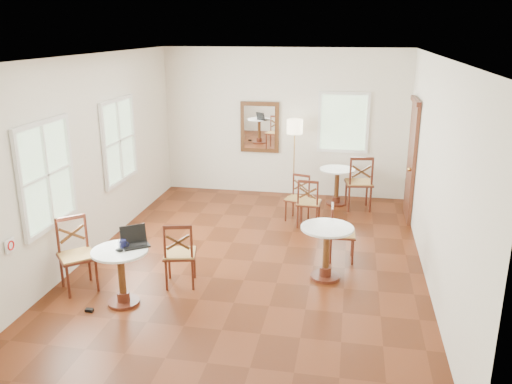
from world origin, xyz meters
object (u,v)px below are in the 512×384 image
cafe_table_near (121,271)px  chair_mid_b (341,233)px  chair_mid_a (309,203)px  chair_back_b (298,198)px  water_glass (120,245)px  cafe_table_mid (326,247)px  floor_lamp (295,132)px  power_adapter (89,310)px  cafe_table_back (337,182)px  chair_back_a (359,183)px  chair_near_a (180,254)px  chair_near_b (77,255)px  mouse (119,250)px  laptop (135,240)px  navy_mug (123,244)px

cafe_table_near → chair_mid_b: chair_mid_b is taller
chair_mid_a → chair_mid_b: 1.45m
chair_back_b → water_glass: 3.92m
chair_back_b → chair_mid_a: bearing=-35.5°
cafe_table_mid → floor_lamp: bearing=103.6°
power_adapter → cafe_table_back: bearing=59.0°
cafe_table_near → water_glass: 0.34m
chair_back_b → floor_lamp: floor_lamp is taller
chair_mid_a → chair_back_a: 1.39m
chair_mid_a → water_glass: bearing=59.7°
chair_near_a → chair_near_b: chair_near_b is taller
mouse → chair_back_a: bearing=44.1°
chair_mid_a → chair_back_b: chair_mid_a is taller
cafe_table_near → power_adapter: size_ratio=7.72×
laptop → power_adapter: 1.02m
cafe_table_near → power_adapter: bearing=-141.6°
laptop → mouse: 0.26m
cafe_table_mid → chair_back_a: size_ratio=0.71×
chair_mid_a → chair_mid_b: bearing=117.5°
chair_back_a → cafe_table_near: bearing=46.5°
chair_back_a → chair_near_b: bearing=38.1°
floor_lamp → chair_near_a: bearing=-104.8°
laptop → cafe_table_near: bearing=-157.9°
chair_back_a → laptop: size_ratio=2.55×
chair_near_a → chair_mid_b: bearing=-163.0°
chair_mid_b → floor_lamp: bearing=17.5°
chair_mid_a → water_glass: (-2.08, -3.12, 0.35)m
chair_near_b → chair_mid_b: (3.42, 1.56, -0.06)m
chair_near_a → navy_mug: 0.84m
chair_mid_b → floor_lamp: 3.18m
water_glass → floor_lamp: bearing=70.5°
chair_near_b → chair_back_a: (3.70, 3.97, 0.05)m
cafe_table_mid → water_glass: (-2.50, -1.14, 0.32)m
cafe_table_near → chair_mid_b: bearing=34.6°
chair_near_a → chair_back_b: size_ratio=1.12×
chair_back_b → power_adapter: bearing=-102.2°
chair_mid_b → cafe_table_back: bearing=0.9°
chair_mid_b → water_glass: bearing=121.6°
chair_near_a → chair_mid_b: size_ratio=1.08×
cafe_table_mid → chair_back_b: chair_back_b is taller
chair_near_a → chair_mid_b: chair_near_a is taller
cafe_table_mid → chair_back_a: 3.10m
chair_mid_b → chair_back_b: (-0.81, 1.62, -0.01)m
chair_back_a → laptop: 4.95m
mouse → cafe_table_mid: bearing=14.9°
laptop → chair_mid_a: bearing=21.6°
chair_mid_b → floor_lamp: (-1.03, 2.86, 0.96)m
mouse → water_glass: 0.10m
chair_near_b → navy_mug: bearing=-57.6°
chair_near_b → power_adapter: bearing=-95.1°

